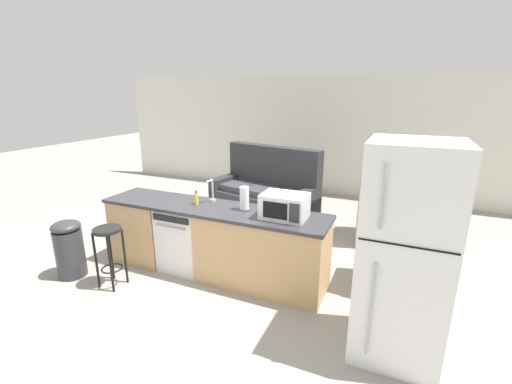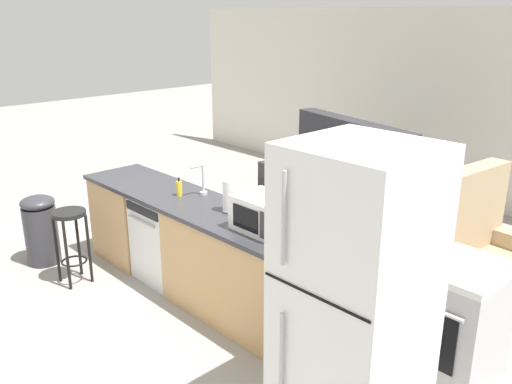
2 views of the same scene
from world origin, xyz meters
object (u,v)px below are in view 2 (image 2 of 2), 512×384
object	(u,v)px
refrigerator	(354,310)
bar_stool	(71,231)
trash_bin	(41,229)
couch	(337,191)
kettle	(438,237)
armchair	(485,260)
paper_towel_roll	(229,196)
soap_bottle	(179,188)
dishwasher	(170,238)
stove_range	(442,317)
microwave	(267,214)

from	to	relation	value
refrigerator	bar_stool	world-z (taller)	refrigerator
trash_bin	couch	world-z (taller)	couch
refrigerator	kettle	world-z (taller)	refrigerator
armchair	paper_towel_roll	bearing A→B (deg)	-128.83
soap_bottle	armchair	size ratio (longest dim) A/B	0.15
couch	paper_towel_roll	bearing A→B (deg)	-74.28
armchair	kettle	bearing A→B (deg)	-84.05
trash_bin	couch	distance (m)	3.49
bar_stool	refrigerator	bearing A→B (deg)	3.63
bar_stool	armchair	world-z (taller)	armchair
dishwasher	kettle	world-z (taller)	kettle
couch	dishwasher	bearing A→B (deg)	-93.77
armchair	bar_stool	bearing A→B (deg)	-137.03
refrigerator	paper_towel_roll	distance (m)	1.89
soap_bottle	bar_stool	xyz separation A→B (m)	(-0.74, -0.76, -0.44)
paper_towel_roll	kettle	distance (m)	1.72
kettle	armchair	distance (m)	1.40
dishwasher	kettle	bearing A→B (deg)	15.58
stove_range	paper_towel_roll	distance (m)	1.93
microwave	trash_bin	bearing A→B (deg)	-162.88
refrigerator	kettle	xyz separation A→B (m)	(-0.17, 1.23, 0.03)
armchair	dishwasher	bearing A→B (deg)	-140.22
stove_range	soap_bottle	xyz separation A→B (m)	(-2.42, -0.54, 0.52)
couch	armchair	xyz separation A→B (m)	(2.15, -0.50, -0.04)
microwave	paper_towel_roll	xyz separation A→B (m)	(-0.53, 0.08, -0.00)
dishwasher	trash_bin	xyz separation A→B (m)	(-1.21, -0.79, -0.04)
trash_bin	armchair	distance (m)	4.43
paper_towel_roll	soap_bottle	world-z (taller)	paper_towel_roll
microwave	armchair	world-z (taller)	armchair
refrigerator	trash_bin	distance (m)	3.86
stove_range	couch	xyz separation A→B (m)	(-2.44, 1.87, -0.06)
soap_bottle	kettle	bearing A→B (deg)	16.47
kettle	bar_stool	xyz separation A→B (m)	(-2.99, -1.43, -0.45)
trash_bin	bar_stool	bearing A→B (deg)	3.46
stove_range	couch	size ratio (longest dim) A/B	0.42
dishwasher	refrigerator	size ratio (longest dim) A/B	0.44
bar_stool	soap_bottle	bearing A→B (deg)	45.85
refrigerator	microwave	world-z (taller)	refrigerator
stove_range	soap_bottle	size ratio (longest dim) A/B	5.11
microwave	couch	bearing A→B (deg)	116.20
bar_stool	armchair	distance (m)	3.92
dishwasher	bar_stool	distance (m)	0.94
dishwasher	trash_bin	bearing A→B (deg)	-146.82
kettle	couch	world-z (taller)	couch
stove_range	dishwasher	bearing A→B (deg)	-168.09
soap_bottle	kettle	distance (m)	2.35
microwave	bar_stool	world-z (taller)	microwave
paper_towel_roll	kettle	world-z (taller)	paper_towel_roll
couch	armchair	bearing A→B (deg)	-13.15
refrigerator	couch	distance (m)	3.88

